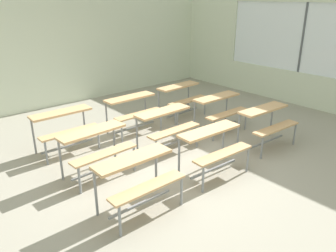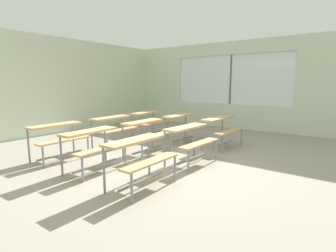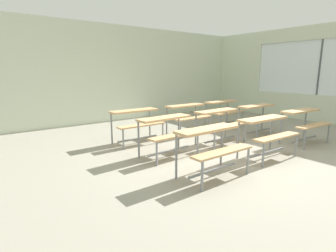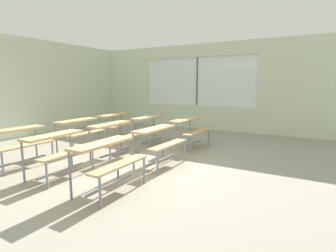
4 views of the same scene
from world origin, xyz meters
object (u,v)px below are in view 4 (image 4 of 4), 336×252
at_px(desk_bench_r0c2, 190,126).
at_px(desk_bench_r2c2, 117,120).
at_px(desk_bench_r1c2, 151,123).
at_px(desk_bench_r2c1, 80,127).
at_px(desk_bench_r2c0, 19,138).
at_px(desk_bench_r1c0, 58,145).
at_px(desk_bench_r0c0, 108,155).
at_px(desk_bench_r0c1, 159,137).
at_px(desk_bench_r1c1, 114,132).

relative_size(desk_bench_r0c2, desk_bench_r2c2, 1.00).
height_order(desk_bench_r1c2, desk_bench_r2c1, same).
relative_size(desk_bench_r2c0, desk_bench_r2c1, 1.00).
height_order(desk_bench_r0c2, desk_bench_r2c1, same).
distance_m(desk_bench_r1c2, desk_bench_r2c0, 3.13).
xyz_separation_m(desk_bench_r2c1, desk_bench_r2c2, (1.40, 0.03, 0.00)).
xyz_separation_m(desk_bench_r1c0, desk_bench_r2c0, (0.01, 1.17, 0.00)).
bearing_deg(desk_bench_r2c0, desk_bench_r0c0, -91.00).
relative_size(desk_bench_r0c2, desk_bench_r2c1, 1.02).
bearing_deg(desk_bench_r0c1, desk_bench_r2c2, 59.99).
distance_m(desk_bench_r0c1, desk_bench_r2c0, 2.74).
xyz_separation_m(desk_bench_r1c0, desk_bench_r2c2, (2.91, 1.17, 0.00)).
relative_size(desk_bench_r0c1, desk_bench_r2c1, 1.02).
xyz_separation_m(desk_bench_r0c0, desk_bench_r2c0, (0.06, 2.36, 0.00)).
height_order(desk_bench_r0c1, desk_bench_r1c0, same).
relative_size(desk_bench_r0c0, desk_bench_r2c2, 0.98).
height_order(desk_bench_r0c0, desk_bench_r2c0, same).
bearing_deg(desk_bench_r2c1, desk_bench_r1c1, -92.65).
bearing_deg(desk_bench_r1c1, desk_bench_r1c0, 179.44).
bearing_deg(desk_bench_r0c1, desk_bench_r1c1, 90.33).
xyz_separation_m(desk_bench_r0c1, desk_bench_r0c2, (1.56, 0.07, 0.00)).
distance_m(desk_bench_r1c2, desk_bench_r2c2, 1.19).
relative_size(desk_bench_r0c1, desk_bench_r0c2, 1.00).
relative_size(desk_bench_r0c0, desk_bench_r1c1, 0.99).
distance_m(desk_bench_r0c0, desk_bench_r0c1, 1.47).
xyz_separation_m(desk_bench_r2c0, desk_bench_r2c2, (2.90, 0.00, 0.00)).
distance_m(desk_bench_r0c2, desk_bench_r2c2, 2.28).
bearing_deg(desk_bench_r1c1, desk_bench_r1c2, -1.87).
bearing_deg(desk_bench_r2c2, desk_bench_r0c0, -144.12).
height_order(desk_bench_r1c1, desk_bench_r2c2, same).
height_order(desk_bench_r0c1, desk_bench_r1c1, same).
height_order(desk_bench_r0c0, desk_bench_r1c0, same).
relative_size(desk_bench_r1c0, desk_bench_r1c1, 1.02).
bearing_deg(desk_bench_r1c1, desk_bench_r0c1, -92.87).
bearing_deg(desk_bench_r2c2, desk_bench_r2c0, 177.38).
bearing_deg(desk_bench_r1c0, desk_bench_r0c0, -95.54).
distance_m(desk_bench_r0c1, desk_bench_r1c0, 1.84).
bearing_deg(desk_bench_r0c2, desk_bench_r2c0, 145.38).
bearing_deg(desk_bench_r0c1, desk_bench_r2c0, 123.31).
bearing_deg(desk_bench_r2c2, desk_bench_r0c2, -90.91).
relative_size(desk_bench_r0c0, desk_bench_r0c1, 0.98).
height_order(desk_bench_r0c0, desk_bench_r0c2, same).
relative_size(desk_bench_r0c0, desk_bench_r2c0, 1.00).
xyz_separation_m(desk_bench_r0c2, desk_bench_r2c2, (-0.07, 2.28, 0.00)).
relative_size(desk_bench_r0c1, desk_bench_r2c0, 1.02).
bearing_deg(desk_bench_r0c0, desk_bench_r1c2, 21.33).
relative_size(desk_bench_r0c0, desk_bench_r0c2, 0.98).
bearing_deg(desk_bench_r2c0, desk_bench_r1c1, -38.10).
xyz_separation_m(desk_bench_r1c2, desk_bench_r2c1, (-1.40, 1.16, 0.00)).
bearing_deg(desk_bench_r0c0, desk_bench_r2c2, 38.26).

